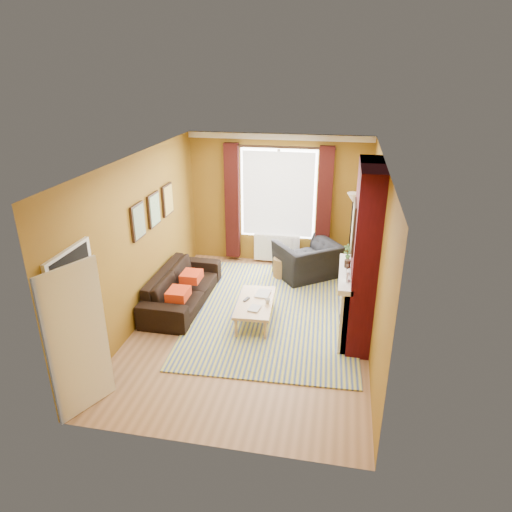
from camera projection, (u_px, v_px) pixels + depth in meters
name	position (u px, v px, depth m)	size (l,w,h in m)	color
ground	(253.00, 324.00, 7.78)	(5.50, 5.50, 0.00)	#8A613F
room_walls	(295.00, 245.00, 7.37)	(3.82, 5.54, 2.83)	#87601A
striped_rug	(274.00, 311.00, 8.15)	(3.02, 4.08, 0.02)	#33498D
sofa	(182.00, 287.00, 8.34)	(2.21, 0.86, 0.65)	black
armchair	(307.00, 260.00, 9.33)	(1.16, 1.01, 0.75)	black
coffee_table	(255.00, 303.00, 7.70)	(0.66, 1.22, 0.39)	tan
wicker_stool	(281.00, 268.00, 9.40)	(0.40, 0.40, 0.42)	olive
floor_lamp	(352.00, 211.00, 9.11)	(0.30, 0.30, 1.75)	black
book_a	(249.00, 308.00, 7.47)	(0.18, 0.24, 0.02)	#999999
book_b	(257.00, 293.00, 7.94)	(0.24, 0.32, 0.02)	#999999
mug	(268.00, 301.00, 7.61)	(0.09, 0.09, 0.08)	#999999
tv_remote	(246.00, 299.00, 7.73)	(0.09, 0.17, 0.02)	#272729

